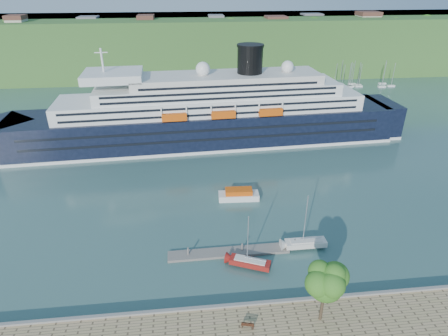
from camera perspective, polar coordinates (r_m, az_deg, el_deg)
ground at (r=53.77m, az=1.75°, el=-20.81°), size 400.00×400.00×0.00m
far_hillside at (r=182.82m, az=-4.64°, el=18.30°), size 400.00×50.00×24.00m
quay_coping at (r=52.79m, az=1.80°, el=-20.14°), size 220.00×0.50×0.30m
cruise_ship at (r=97.31m, az=-3.13°, el=10.84°), size 113.23×22.21×25.27m
park_bench at (r=50.32m, az=3.62°, el=-22.67°), size 1.76×1.04×1.06m
promenade_tree at (r=49.49m, az=15.07°, el=-17.64°), size 5.80×5.80×9.61m
floating_pontoon at (r=61.95m, az=0.73°, el=-12.71°), size 19.63×2.66×0.44m
sailboat_red at (r=56.90m, az=4.10°, el=-11.49°), size 7.10×4.46×8.92m
sailboat_white_far at (r=61.69m, az=12.68°, el=-8.31°), size 7.47×2.12×9.63m
tender_launch at (r=75.06m, az=2.25°, el=-3.99°), size 8.25×3.17×2.24m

